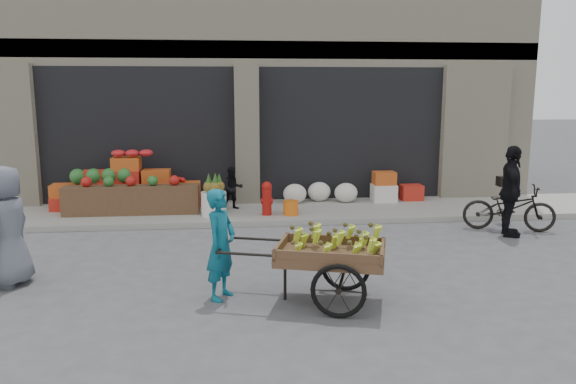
{
  "coord_description": "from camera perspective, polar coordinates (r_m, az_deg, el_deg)",
  "views": [
    {
      "loc": [
        -0.42,
        -7.91,
        2.73
      ],
      "look_at": [
        0.51,
        0.85,
        1.1
      ],
      "focal_mm": 35.0,
      "sensor_mm": 36.0,
      "label": 1
    }
  ],
  "objects": [
    {
      "name": "ground",
      "position": [
        8.38,
        -2.88,
        -8.54
      ],
      "size": [
        80.0,
        80.0,
        0.0
      ],
      "primitive_type": "plane",
      "color": "#424244",
      "rests_on": "ground"
    },
    {
      "name": "vendor_woman",
      "position": [
        7.37,
        -6.84,
        -5.31
      ],
      "size": [
        0.56,
        0.63,
        1.46
      ],
      "primitive_type": "imported",
      "rotation": [
        0.0,
        0.0,
        1.09
      ],
      "color": "#0E5970",
      "rests_on": "ground"
    },
    {
      "name": "orange_bucket",
      "position": [
        11.74,
        0.29,
        -1.61
      ],
      "size": [
        0.32,
        0.32,
        0.3
      ],
      "primitive_type": "cylinder",
      "color": "orange",
      "rests_on": "sidewalk"
    },
    {
      "name": "bicycle",
      "position": [
        11.7,
        21.54,
        -1.49
      ],
      "size": [
        1.82,
        1.11,
        0.9
      ],
      "primitive_type": "imported",
      "rotation": [
        0.0,
        0.0,
        1.25
      ],
      "color": "black",
      "rests_on": "ground"
    },
    {
      "name": "building",
      "position": [
        15.96,
        -4.65,
        12.74
      ],
      "size": [
        14.0,
        6.45,
        7.0
      ],
      "color": "beige",
      "rests_on": "ground"
    },
    {
      "name": "right_bay_goods",
      "position": [
        13.18,
        7.36,
        0.24
      ],
      "size": [
        3.35,
        0.6,
        0.7
      ],
      "color": "silver",
      "rests_on": "sidewalk"
    },
    {
      "name": "vendor_grey",
      "position": [
        8.71,
        -26.59,
        -3.14
      ],
      "size": [
        0.75,
        0.94,
        1.69
      ],
      "primitive_type": "imported",
      "rotation": [
        0.0,
        0.0,
        -1.86
      ],
      "color": "slate",
      "rests_on": "ground"
    },
    {
      "name": "seated_person",
      "position": [
        12.3,
        -5.63,
        0.38
      ],
      "size": [
        0.51,
        0.43,
        0.93
      ],
      "primitive_type": "imported",
      "rotation": [
        0.0,
        0.0,
        0.17
      ],
      "color": "black",
      "rests_on": "sidewalk"
    },
    {
      "name": "fruit_display",
      "position": [
        12.63,
        -15.37,
        0.72
      ],
      "size": [
        3.1,
        1.12,
        1.24
      ],
      "color": "red",
      "rests_on": "sidewalk"
    },
    {
      "name": "sidewalk",
      "position": [
        12.31,
        -3.96,
        -2.07
      ],
      "size": [
        18.0,
        2.2,
        0.12
      ],
      "primitive_type": "cube",
      "color": "gray",
      "rests_on": "ground"
    },
    {
      "name": "pineapple_bin",
      "position": [
        11.75,
        -7.54,
        -1.19
      ],
      "size": [
        0.52,
        0.52,
        0.5
      ],
      "primitive_type": "cylinder",
      "color": "silver",
      "rests_on": "sidewalk"
    },
    {
      "name": "banana_cart",
      "position": [
        7.19,
        3.98,
        -5.94
      ],
      "size": [
        2.46,
        1.53,
        0.96
      ],
      "rotation": [
        0.0,
        0.0,
        -0.3
      ],
      "color": "brown",
      "rests_on": "ground"
    },
    {
      "name": "cyclist",
      "position": [
        11.19,
        21.7,
        0.06
      ],
      "size": [
        0.71,
        1.08,
        1.7
      ],
      "primitive_type": "imported",
      "rotation": [
        0.0,
        0.0,
        1.25
      ],
      "color": "black",
      "rests_on": "ground"
    },
    {
      "name": "fire_hydrant",
      "position": [
        11.7,
        -2.17,
        -0.5
      ],
      "size": [
        0.22,
        0.22,
        0.71
      ],
      "color": "#A5140F",
      "rests_on": "sidewalk"
    }
  ]
}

